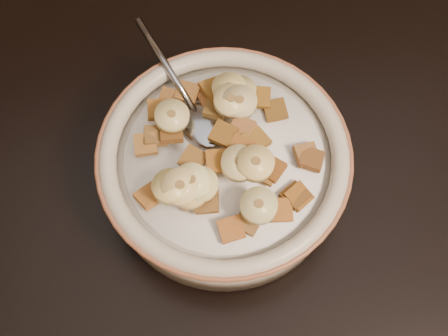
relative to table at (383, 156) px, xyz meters
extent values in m
cube|color=#422816|center=(0.00, 0.00, -0.78)|extent=(4.00, 4.50, 0.10)
cube|color=black|center=(0.00, 0.00, 0.00)|extent=(1.41, 0.92, 0.04)
cylinder|color=beige|center=(-0.17, -0.01, 0.05)|extent=(0.22, 0.22, 0.05)
cylinder|color=white|center=(-0.17, -0.01, 0.07)|extent=(0.18, 0.18, 0.00)
ellipsoid|color=gray|center=(-0.18, 0.02, 0.08)|extent=(0.06, 0.06, 0.01)
cube|color=olive|center=(-0.14, -0.01, 0.09)|extent=(0.03, 0.03, 0.01)
cube|color=brown|center=(-0.11, -0.06, 0.08)|extent=(0.03, 0.03, 0.01)
cube|color=olive|center=(-0.10, -0.02, 0.08)|extent=(0.02, 0.02, 0.01)
cube|color=olive|center=(-0.16, 0.04, 0.09)|extent=(0.03, 0.03, 0.01)
cube|color=brown|center=(-0.16, -0.01, 0.10)|extent=(0.03, 0.03, 0.01)
cube|color=brown|center=(-0.14, -0.03, 0.08)|extent=(0.03, 0.03, 0.01)
cube|color=#97571F|center=(-0.17, -0.08, 0.08)|extent=(0.02, 0.02, 0.01)
cube|color=#915917|center=(-0.17, 0.00, 0.10)|extent=(0.03, 0.03, 0.01)
cube|color=#9A6435|center=(-0.15, 0.01, 0.09)|extent=(0.03, 0.03, 0.01)
cube|color=brown|center=(-0.13, -0.07, 0.08)|extent=(0.02, 0.02, 0.01)
cube|color=brown|center=(-0.17, 0.04, 0.08)|extent=(0.03, 0.03, 0.01)
cube|color=brown|center=(-0.13, 0.04, 0.08)|extent=(0.02, 0.02, 0.01)
cube|color=#91561B|center=(-0.22, 0.04, 0.08)|extent=(0.02, 0.02, 0.01)
cube|color=brown|center=(-0.20, -0.02, 0.09)|extent=(0.03, 0.03, 0.01)
cube|color=brown|center=(-0.16, -0.07, 0.08)|extent=(0.03, 0.03, 0.01)
cube|color=brown|center=(-0.21, 0.02, 0.08)|extent=(0.02, 0.02, 0.01)
cube|color=brown|center=(-0.23, 0.02, 0.08)|extent=(0.02, 0.02, 0.01)
cube|color=brown|center=(-0.17, 0.06, 0.08)|extent=(0.03, 0.03, 0.01)
cube|color=#9B682F|center=(-0.19, -0.05, 0.09)|extent=(0.02, 0.02, 0.01)
cube|color=#9B5525|center=(-0.17, 0.05, 0.08)|extent=(0.02, 0.02, 0.01)
cube|color=#955B26|center=(-0.19, 0.06, 0.08)|extent=(0.03, 0.03, 0.01)
cube|color=#97581B|center=(-0.24, -0.04, 0.08)|extent=(0.03, 0.03, 0.01)
cube|color=brown|center=(-0.09, -0.03, 0.08)|extent=(0.03, 0.03, 0.01)
cube|color=brown|center=(-0.18, -0.02, 0.10)|extent=(0.02, 0.02, 0.01)
cube|color=brown|center=(-0.13, -0.03, 0.09)|extent=(0.03, 0.03, 0.01)
cube|color=olive|center=(-0.24, 0.01, 0.08)|extent=(0.02, 0.02, 0.01)
cube|color=brown|center=(-0.21, 0.06, 0.08)|extent=(0.03, 0.03, 0.01)
cube|color=brown|center=(-0.11, 0.03, 0.08)|extent=(0.02, 0.02, 0.01)
cube|color=brown|center=(-0.11, -0.06, 0.08)|extent=(0.03, 0.03, 0.01)
cube|color=#8E5E1B|center=(-0.20, -0.04, 0.08)|extent=(0.03, 0.03, 0.01)
cylinder|color=#D4C980|center=(-0.15, 0.05, 0.09)|extent=(0.04, 0.04, 0.02)
cylinder|color=#F4CD75|center=(-0.16, 0.03, 0.10)|extent=(0.03, 0.03, 0.01)
cylinder|color=#F5DC8D|center=(-0.21, -0.04, 0.10)|extent=(0.04, 0.04, 0.02)
cylinder|color=tan|center=(-0.21, 0.03, 0.09)|extent=(0.04, 0.04, 0.01)
cylinder|color=#FEF6A4|center=(-0.20, -0.04, 0.10)|extent=(0.04, 0.04, 0.02)
cylinder|color=#F8D87B|center=(-0.15, -0.03, 0.10)|extent=(0.04, 0.04, 0.01)
cylinder|color=tan|center=(-0.20, -0.04, 0.09)|extent=(0.04, 0.04, 0.01)
cylinder|color=#E4CF75|center=(-0.15, 0.05, 0.09)|extent=(0.04, 0.04, 0.01)
cylinder|color=#CCC585|center=(-0.15, -0.07, 0.10)|extent=(0.03, 0.03, 0.01)
cylinder|color=#D4C684|center=(-0.19, -0.04, 0.10)|extent=(0.04, 0.04, 0.01)
cylinder|color=beige|center=(-0.15, 0.03, 0.10)|extent=(0.04, 0.04, 0.01)
cylinder|color=#E9D276|center=(-0.22, -0.04, 0.10)|extent=(0.04, 0.04, 0.02)
cylinder|color=#C9BC77|center=(-0.16, -0.03, 0.10)|extent=(0.04, 0.04, 0.01)
camera|label=1|loc=(-0.20, -0.22, 0.52)|focal=45.00mm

